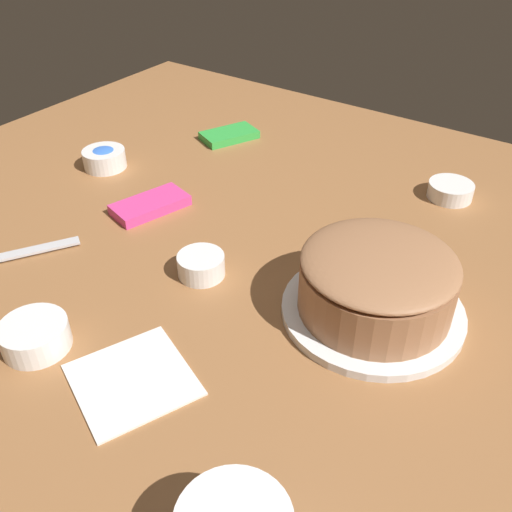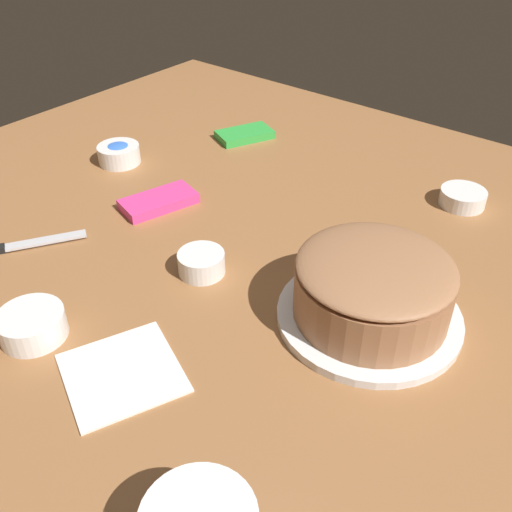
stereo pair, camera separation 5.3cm
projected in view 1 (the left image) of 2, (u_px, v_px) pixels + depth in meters
ground_plane at (202, 253)px, 1.01m from camera, size 1.54×1.54×0.00m
frosted_cake at (376, 286)px, 0.85m from camera, size 0.28×0.28×0.12m
sprinkle_bowl_yellow at (450, 190)px, 1.15m from camera, size 0.09×0.09×0.03m
sprinkle_bowl_orange at (201, 265)px, 0.95m from camera, size 0.08×0.08×0.04m
sprinkle_bowl_pink at (35, 335)px, 0.81m from camera, size 0.10×0.10×0.04m
sprinkle_bowl_blue at (104, 158)px, 1.26m from camera, size 0.09×0.09×0.04m
candy_box_lower at (229, 135)px, 1.39m from camera, size 0.15×0.12×0.02m
candy_box_upper at (150, 205)px, 1.12m from camera, size 0.16×0.11×0.02m
paper_napkin at (132, 379)px, 0.77m from camera, size 0.20×0.20×0.01m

